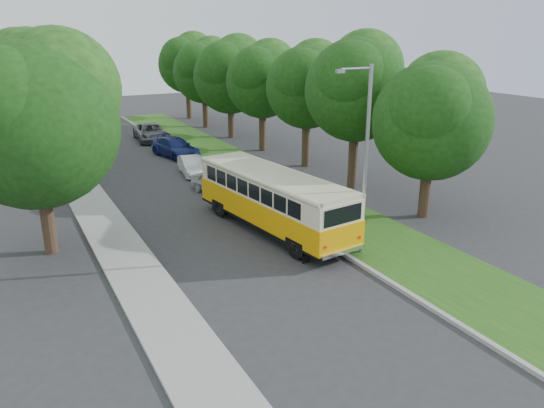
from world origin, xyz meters
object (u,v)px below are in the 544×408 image
lamppost_far (69,116)px  car_blue (175,147)px  vintage_bus (273,202)px  car_grey (150,132)px  car_white (191,166)px  car_silver (216,183)px  lamppost_near (364,156)px

lamppost_far → car_blue: 8.96m
vintage_bus → lamppost_far: bearing=109.0°
car_blue → car_grey: 6.90m
vintage_bus → car_blue: size_ratio=2.00×
vintage_bus → car_grey: vintage_bus is taller
car_blue → car_grey: (0.00, 6.90, 0.01)m
car_white → car_silver: bearing=-84.1°
lamppost_near → car_silver: lamppost_near is taller
lamppost_near → car_silver: (-2.02, 11.31, -3.75)m
lamppost_near → lamppost_far: lamppost_near is taller
lamppost_near → car_silver: 12.08m
car_silver → car_blue: 10.29m
vintage_bus → car_grey: size_ratio=1.89×
car_white → car_blue: (0.66, 5.49, 0.11)m
car_white → lamppost_far: bearing=168.7°
car_white → car_grey: 12.41m
lamppost_far → car_grey: size_ratio=1.43×
car_white → car_blue: bearing=90.8°
lamppost_near → car_white: bearing=96.6°
lamppost_far → car_blue: (7.70, 3.06, -3.40)m
car_white → car_blue: size_ratio=0.75×
lamppost_near → lamppost_far: 20.53m
lamppost_far → car_grey: bearing=52.3°
lamppost_far → car_grey: 13.04m
vintage_bus → car_white: 11.78m
car_silver → car_white: car_silver is taller
lamppost_near → car_grey: lamppost_near is taller
car_grey → car_blue: bearing=-84.3°
car_silver → car_blue: car_blue is taller
lamppost_near → lamppost_far: bearing=115.7°
lamppost_near → car_silver: bearing=100.1°
car_silver → car_grey: size_ratio=0.69×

